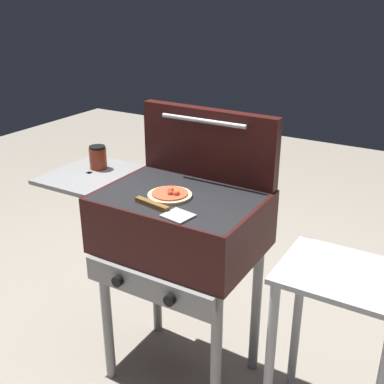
{
  "coord_description": "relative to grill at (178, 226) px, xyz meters",
  "views": [
    {
      "loc": [
        0.93,
        -1.48,
        1.64
      ],
      "look_at": [
        0.05,
        0.0,
        0.92
      ],
      "focal_mm": 44.76,
      "sensor_mm": 36.0,
      "label": 1
    }
  ],
  "objects": [
    {
      "name": "ground_plane",
      "position": [
        0.01,
        0.0,
        -0.76
      ],
      "size": [
        8.0,
        8.0,
        0.0
      ],
      "primitive_type": "plane",
      "color": "gray"
    },
    {
      "name": "grill",
      "position": [
        0.0,
        0.0,
        0.0
      ],
      "size": [
        0.96,
        0.53,
        0.9
      ],
      "color": "#38110F",
      "rests_on": "ground_plane"
    },
    {
      "name": "grill_lid_open",
      "position": [
        0.01,
        0.22,
        0.3
      ],
      "size": [
        0.63,
        0.09,
        0.3
      ],
      "color": "#38110F",
      "rests_on": "grill"
    },
    {
      "name": "pizza_pepperoni",
      "position": [
        -0.01,
        -0.04,
        0.15
      ],
      "size": [
        0.17,
        0.17,
        0.04
      ],
      "color": "beige",
      "rests_on": "grill"
    },
    {
      "name": "sauce_jar",
      "position": [
        -0.47,
        0.07,
        0.2
      ],
      "size": [
        0.08,
        0.08,
        0.1
      ],
      "color": "maroon",
      "rests_on": "grill"
    },
    {
      "name": "spatula",
      "position": [
        0.04,
        -0.16,
        0.15
      ],
      "size": [
        0.27,
        0.11,
        0.02
      ],
      "color": "#B7BABF",
      "rests_on": "grill"
    },
    {
      "name": "prep_table",
      "position": [
        0.67,
        0.0,
        -0.22
      ],
      "size": [
        0.44,
        0.36,
        0.75
      ],
      "color": "#B2B2B7",
      "rests_on": "ground_plane"
    }
  ]
}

